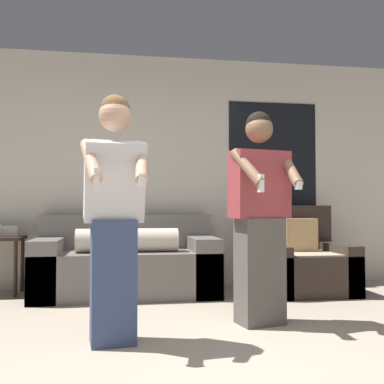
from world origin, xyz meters
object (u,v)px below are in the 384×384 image
object	(u,v)px
armchair	(301,263)
person_left	(114,216)
couch	(127,265)
person_right	(260,216)

from	to	relation	value
armchair	person_left	xyz separation A→B (m)	(-2.01, -1.63, 0.55)
couch	armchair	size ratio (longest dim) A/B	2.00
couch	person_left	world-z (taller)	person_left
person_left	person_right	bearing A→B (deg)	17.21
couch	armchair	distance (m)	1.89
person_right	couch	bearing A→B (deg)	126.40
couch	person_left	xyz separation A→B (m)	(-0.12, -1.73, 0.54)
armchair	person_right	bearing A→B (deg)	-124.28
couch	armchair	world-z (taller)	armchair
person_left	person_right	world-z (taller)	person_right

